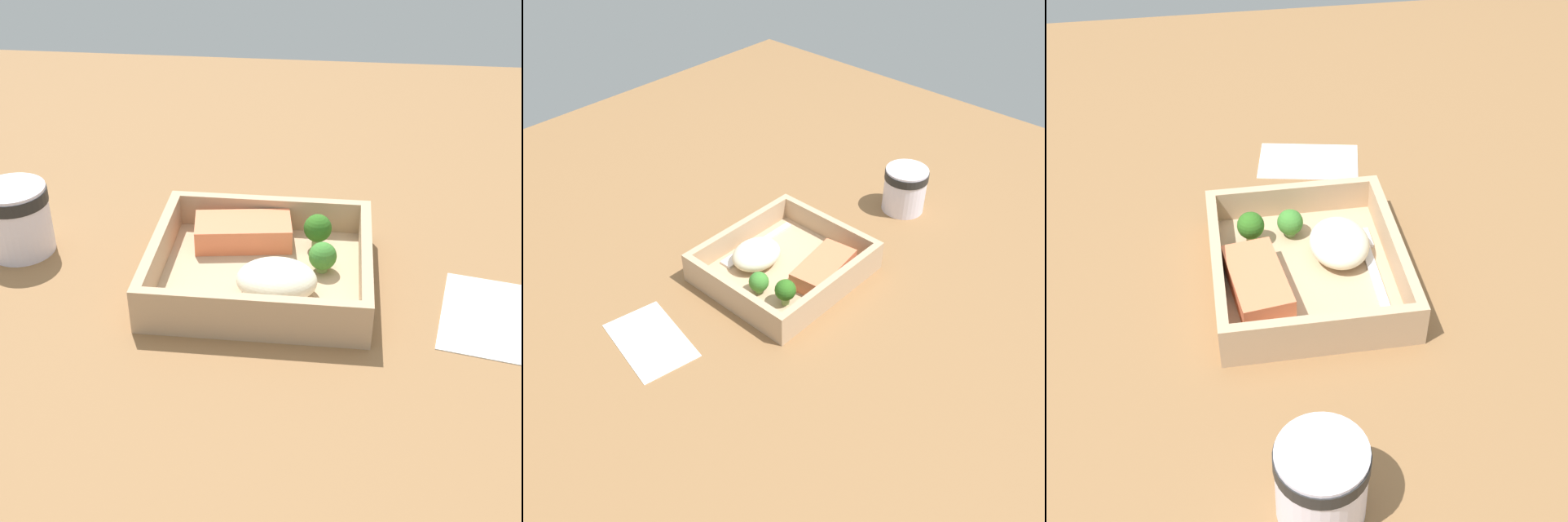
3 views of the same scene
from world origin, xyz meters
TOP-DOWN VIEW (x-y plane):
  - ground_plane at (0.00, 0.00)cm, footprint 160.00×160.00cm
  - takeout_tray at (0.00, 0.00)cm, footprint 24.48×21.78cm
  - tray_rim at (0.00, 0.00)cm, footprint 24.48×21.78cm
  - salmon_fillet at (-2.77, 6.05)cm, footprint 12.09×7.33cm
  - mashed_potatoes at (2.16, -4.17)cm, footprint 8.72×7.08cm
  - broccoli_floret_1 at (6.08, 5.89)cm, footprint 3.31×3.31cm
  - broccoli_floret_2 at (6.87, 1.03)cm, footprint 3.19×3.19cm
  - fork at (-0.50, -7.53)cm, footprint 15.81×2.22cm
  - paper_cup at (-29.46, 3.44)cm, footprint 8.04×8.04cm
  - receipt_slip at (24.43, -4.03)cm, footprint 11.50×15.54cm

SIDE VIEW (x-z plane):
  - ground_plane at x=0.00cm, z-range -2.00..0.00cm
  - receipt_slip at x=24.43cm, z-range 0.00..0.24cm
  - takeout_tray at x=0.00cm, z-range 0.00..1.20cm
  - fork at x=-0.50cm, z-range 1.20..1.64cm
  - salmon_fillet at x=-2.77cm, z-range 1.20..4.22cm
  - broccoli_floret_2 at x=6.87cm, z-range 1.33..4.92cm
  - mashed_potatoes at x=2.16cm, z-range 1.20..5.08cm
  - tray_rim at x=0.00cm, z-range 1.20..5.18cm
  - broccoli_floret_1 at x=6.08cm, z-range 1.59..5.95cm
  - paper_cup at x=-29.46cm, z-range 0.49..8.99cm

